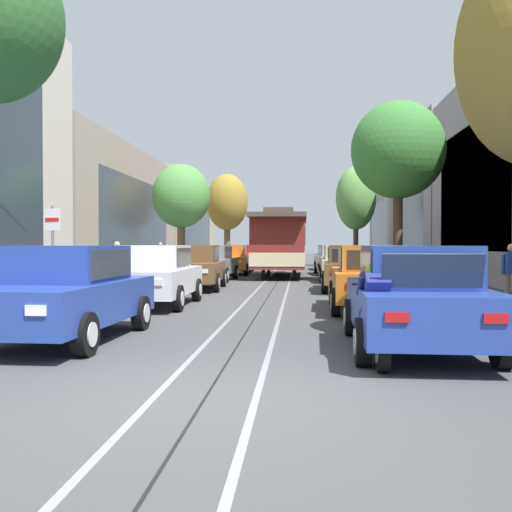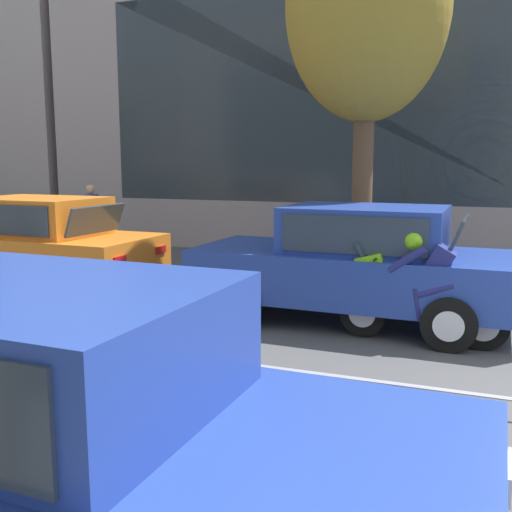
{
  "view_description": "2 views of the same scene",
  "coord_description": "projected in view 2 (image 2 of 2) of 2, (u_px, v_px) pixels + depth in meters",
  "views": [
    {
      "loc": [
        0.99,
        -6.0,
        1.6
      ],
      "look_at": [
        -0.74,
        17.09,
        1.15
      ],
      "focal_mm": 41.66,
      "sensor_mm": 36.0,
      "label": 1
    },
    {
      "loc": [
        -5.14,
        1.56,
        2.17
      ],
      "look_at": [
        0.62,
        3.76,
        1.18
      ],
      "focal_mm": 41.53,
      "sensor_mm": 36.0,
      "label": 2
    }
  ],
  "objects": [
    {
      "name": "street_tree_kerb_right_near",
      "position": [
        367.0,
        8.0,
        9.28
      ],
      "size": [
        2.48,
        2.59,
        6.4
      ],
      "color": "brown",
      "rests_on": "ground"
    },
    {
      "name": "motorcycle_with_rider",
      "position": [
        423.0,
        290.0,
        7.05
      ],
      "size": [
        0.56,
        1.99,
        1.37
      ],
      "color": "black",
      "rests_on": "ground"
    },
    {
      "name": "parked_car_blue_near_right",
      "position": [
        356.0,
        264.0,
        8.01
      ],
      "size": [
        2.07,
        4.39,
        1.58
      ],
      "color": "#233D93",
      "rests_on": "ground"
    },
    {
      "name": "pedestrian_crossing_far",
      "position": [
        92.0,
        215.0,
        14.08
      ],
      "size": [
        0.55,
        0.29,
        1.62
      ],
      "color": "slate",
      "rests_on": "ground"
    },
    {
      "name": "parked_car_orange_second_right",
      "position": [
        34.0,
        244.0,
        9.9
      ],
      "size": [
        2.1,
        4.4,
        1.58
      ],
      "color": "orange",
      "rests_on": "ground"
    },
    {
      "name": "parked_car_blue_near_left",
      "position": [
        38.0,
        435.0,
        3.0
      ],
      "size": [
        2.09,
        4.4,
        1.58
      ],
      "color": "#233D93",
      "rests_on": "ground"
    }
  ]
}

